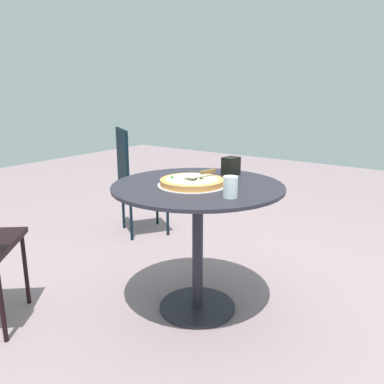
% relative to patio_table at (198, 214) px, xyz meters
% --- Properties ---
extents(ground_plane, '(10.00, 10.00, 0.00)m').
position_rel_patio_table_xyz_m(ground_plane, '(0.00, 0.00, -0.58)').
color(ground_plane, gray).
extents(patio_table, '(0.93, 0.93, 0.74)m').
position_rel_patio_table_xyz_m(patio_table, '(0.00, 0.00, 0.00)').
color(patio_table, '#24232C').
rests_on(patio_table, ground).
extents(pizza_on_tray, '(0.37, 0.37, 0.05)m').
position_rel_patio_table_xyz_m(pizza_on_tray, '(-0.01, -0.04, 0.19)').
color(pizza_on_tray, silver).
rests_on(pizza_on_tray, patio_table).
extents(pizza_server, '(0.10, 0.22, 0.02)m').
position_rel_patio_table_xyz_m(pizza_server, '(0.01, 0.02, 0.23)').
color(pizza_server, silver).
rests_on(pizza_server, pizza_on_tray).
extents(drinking_cup, '(0.07, 0.07, 0.10)m').
position_rel_patio_table_xyz_m(drinking_cup, '(0.28, -0.13, 0.22)').
color(drinking_cup, silver).
rests_on(drinking_cup, patio_table).
extents(napkin_dispenser, '(0.09, 0.11, 0.11)m').
position_rel_patio_table_xyz_m(napkin_dispenser, '(0.02, 0.32, 0.22)').
color(napkin_dispenser, black).
rests_on(napkin_dispenser, patio_table).
extents(patio_chair_far, '(0.53, 0.53, 0.92)m').
position_rel_patio_table_xyz_m(patio_chair_far, '(-1.15, 0.72, -0.05)').
color(patio_chair_far, black).
rests_on(patio_chair_far, ground).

